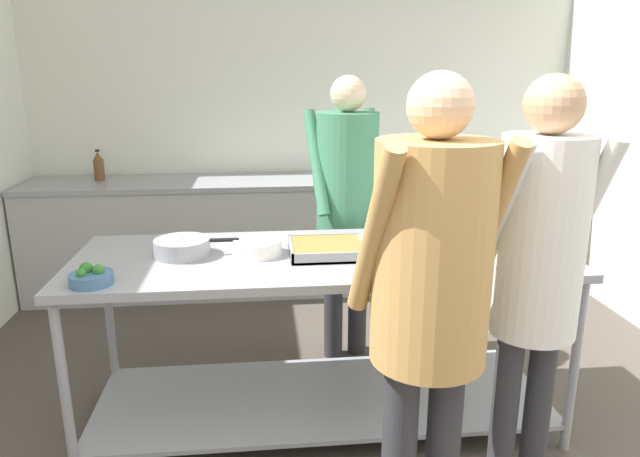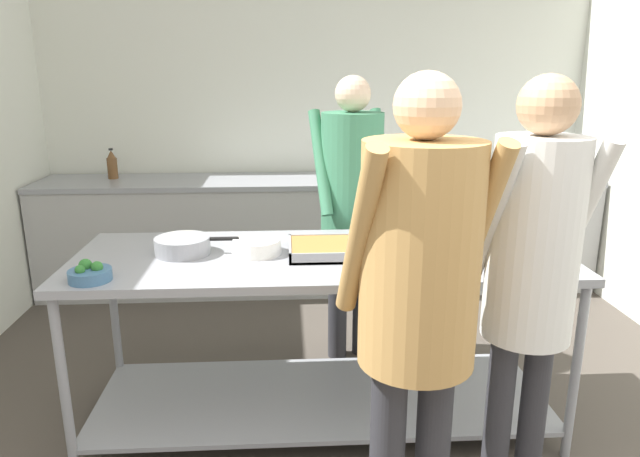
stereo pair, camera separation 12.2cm
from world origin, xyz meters
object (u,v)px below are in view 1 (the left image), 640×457
(sauce_pan, at_px, (182,247))
(guest_serving_left, at_px, (431,282))
(serving_tray_vegetables, at_px, (499,246))
(serving_tray_roast, at_px, (419,257))
(guest_serving_right, at_px, (537,258))
(cook_behind_counter, at_px, (347,190))
(broccoli_bowl, at_px, (91,277))
(water_bottle, at_px, (99,166))
(plate_stack, at_px, (257,247))
(serving_tray_greens, at_px, (327,249))

(sauce_pan, bearing_deg, guest_serving_left, -44.93)
(serving_tray_vegetables, bearing_deg, serving_tray_roast, -162.73)
(serving_tray_roast, xyz_separation_m, serving_tray_vegetables, (0.45, 0.14, 0.00))
(serving_tray_vegetables, distance_m, guest_serving_right, 0.72)
(serving_tray_vegetables, distance_m, cook_behind_counter, 1.00)
(guest_serving_left, distance_m, guest_serving_right, 0.49)
(sauce_pan, distance_m, guest_serving_right, 1.60)
(broccoli_bowl, xyz_separation_m, serving_tray_roast, (1.44, 0.13, -0.01))
(sauce_pan, distance_m, cook_behind_counter, 1.12)
(serving_tray_vegetables, xyz_separation_m, guest_serving_right, (-0.15, -0.68, 0.17))
(serving_tray_roast, xyz_separation_m, guest_serving_left, (-0.17, -0.72, 0.16))
(water_bottle, bearing_deg, plate_stack, -57.80)
(broccoli_bowl, xyz_separation_m, sauce_pan, (0.33, 0.35, 0.01))
(plate_stack, height_order, water_bottle, water_bottle)
(water_bottle, bearing_deg, guest_serving_left, -57.77)
(serving_tray_roast, distance_m, cook_behind_counter, 0.92)
(plate_stack, bearing_deg, guest_serving_left, -57.70)
(sauce_pan, xyz_separation_m, guest_serving_left, (0.94, -0.94, 0.14))
(broccoli_bowl, distance_m, water_bottle, 2.41)
(guest_serving_right, bearing_deg, plate_stack, 144.41)
(serving_tray_vegetables, bearing_deg, broccoli_bowl, -171.87)
(serving_tray_vegetables, relative_size, guest_serving_right, 0.24)
(sauce_pan, relative_size, cook_behind_counter, 0.23)
(guest_serving_right, distance_m, cook_behind_counter, 1.51)
(cook_behind_counter, bearing_deg, broccoli_bowl, -140.64)
(serving_tray_greens, relative_size, serving_tray_vegetables, 0.85)
(serving_tray_vegetables, relative_size, water_bottle, 1.74)
(serving_tray_roast, distance_m, guest_serving_left, 0.76)
(sauce_pan, height_order, serving_tray_roast, sauce_pan)
(sauce_pan, relative_size, guest_serving_right, 0.23)
(broccoli_bowl, bearing_deg, guest_serving_left, -24.77)
(plate_stack, relative_size, water_bottle, 0.99)
(cook_behind_counter, bearing_deg, serving_tray_vegetables, -48.46)
(serving_tray_greens, xyz_separation_m, serving_tray_roast, (0.41, -0.18, 0.00))
(serving_tray_greens, bearing_deg, sauce_pan, 176.50)
(broccoli_bowl, bearing_deg, serving_tray_vegetables, 8.13)
(broccoli_bowl, relative_size, guest_serving_right, 0.10)
(broccoli_bowl, height_order, sauce_pan, broccoli_bowl)
(broccoli_bowl, relative_size, sauce_pan, 0.44)
(serving_tray_greens, bearing_deg, guest_serving_left, -74.71)
(guest_serving_right, bearing_deg, serving_tray_roast, 118.28)
(plate_stack, distance_m, water_bottle, 2.37)
(serving_tray_vegetables, height_order, water_bottle, water_bottle)
(serving_tray_greens, relative_size, cook_behind_counter, 0.21)
(sauce_pan, xyz_separation_m, plate_stack, (0.36, -0.02, -0.01))
(serving_tray_greens, bearing_deg, serving_tray_roast, -23.37)
(sauce_pan, distance_m, serving_tray_greens, 0.70)
(plate_stack, xyz_separation_m, water_bottle, (-1.26, 2.00, 0.09))
(sauce_pan, bearing_deg, serving_tray_roast, -11.26)
(plate_stack, height_order, serving_tray_roast, plate_stack)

